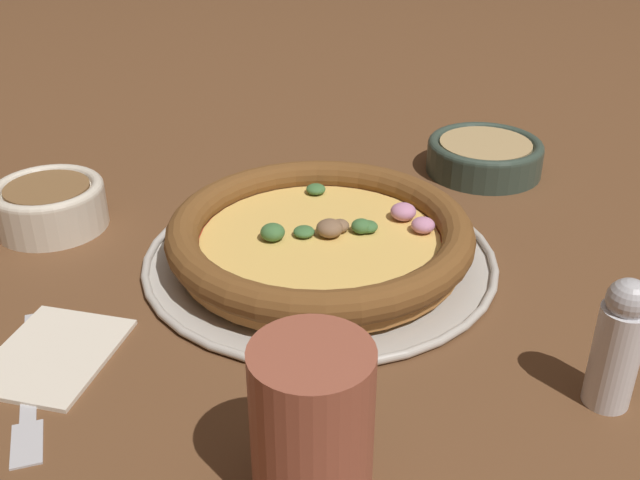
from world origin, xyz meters
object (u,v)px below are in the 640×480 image
at_px(bowl_near, 485,154).
at_px(pepper_shaker, 618,344).
at_px(napkin, 52,353).
at_px(fork, 29,389).
at_px(bowl_far, 50,203).
at_px(pizza_tray, 320,258).
at_px(drinking_cup, 312,426).
at_px(pizza, 320,236).

relative_size(bowl_near, pepper_shaker, 1.32).
relative_size(napkin, fork, 0.78).
distance_m(bowl_far, napkin, 0.24).
xyz_separation_m(pizza_tray, pepper_shaker, (-0.25, -0.17, 0.05)).
relative_size(pizza_tray, bowl_far, 2.98).
height_order(pizza_tray, bowl_near, bowl_near).
bearing_deg(drinking_cup, pizza, -14.06).
bearing_deg(bowl_near, pizza, 124.10).
bearing_deg(pizza, pizza_tray, 105.62).
bearing_deg(napkin, pizza_tray, -68.10).
distance_m(drinking_cup, pepper_shaker, 0.24).
distance_m(bowl_near, pepper_shaker, 0.43).
height_order(pizza_tray, napkin, pizza_tray).
xyz_separation_m(pizza_tray, fork, (-0.14, 0.27, -0.00)).
xyz_separation_m(pizza, bowl_far, (0.14, 0.27, -0.00)).
distance_m(pizza_tray, bowl_far, 0.30).
distance_m(bowl_near, bowl_far, 0.52).
bearing_deg(bowl_near, fork, 121.08).
bearing_deg(pepper_shaker, fork, 75.54).
relative_size(pizza, pepper_shaker, 2.80).
distance_m(drinking_cup, fork, 0.25).
xyz_separation_m(pizza, drinking_cup, (-0.29, 0.07, 0.03)).
relative_size(drinking_cup, fork, 0.61).
distance_m(bowl_far, fork, 0.28).
bearing_deg(fork, napkin, 155.57).
relative_size(bowl_near, drinking_cup, 1.23).
height_order(bowl_near, bowl_far, bowl_far).
bearing_deg(pizza, bowl_near, -55.90).
height_order(bowl_near, napkin, bowl_near).
bearing_deg(pizza_tray, pizza, -74.38).
distance_m(pizza_tray, pepper_shaker, 0.31).
distance_m(bowl_far, drinking_cup, 0.47).
distance_m(napkin, pepper_shaker, 0.45).
xyz_separation_m(bowl_near, bowl_far, (-0.03, 0.52, 0.00)).
bearing_deg(napkin, bowl_near, -61.66).
distance_m(bowl_near, fork, 0.61).
bearing_deg(bowl_near, bowl_far, 93.40).
bearing_deg(pizza, pepper_shaker, -146.87).
xyz_separation_m(bowl_near, napkin, (-0.27, 0.50, -0.02)).
xyz_separation_m(drinking_cup, fork, (0.15, 0.19, -0.06)).
xyz_separation_m(bowl_far, napkin, (-0.24, -0.02, -0.02)).
bearing_deg(pepper_shaker, drinking_cup, 98.89).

